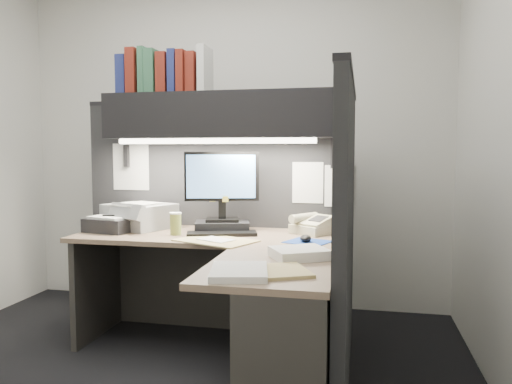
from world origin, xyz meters
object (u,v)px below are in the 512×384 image
desk (236,307)px  monitor (222,200)px  notebook_stack (112,224)px  telephone (314,226)px  coffee_cup (176,225)px  printer (140,216)px  overhead_shelf (220,116)px  keyboard (222,234)px

desk → monitor: size_ratio=3.21×
desk → notebook_stack: (-0.99, 0.54, 0.33)m
telephone → notebook_stack: bearing=-135.5°
coffee_cup → notebook_stack: (-0.47, 0.05, -0.02)m
printer → coffee_cup: bearing=-9.3°
overhead_shelf → telephone: (0.64, -0.02, -0.72)m
coffee_cup → printer: 0.42m
desk → overhead_shelf: bearing=111.8°
overhead_shelf → monitor: overhead_shelf is taller
keyboard → coffee_cup: size_ratio=3.30×
desk → telephone: size_ratio=7.01×
coffee_cup → printer: (-0.35, 0.23, 0.02)m
keyboard → coffee_cup: (-0.29, -0.04, 0.06)m
notebook_stack → printer: bearing=56.7°
keyboard → printer: printer is taller
monitor → keyboard: (0.04, -0.14, -0.20)m
printer → notebook_stack: 0.22m
monitor → telephone: monitor is taller
printer → keyboard: bearing=7.7°
monitor → notebook_stack: (-0.72, -0.14, -0.17)m
desk → telephone: 0.87m
desk → coffee_cup: (-0.52, 0.49, 0.35)m
monitor → printer: (-0.61, 0.04, -0.13)m
telephone → coffee_cup: bearing=-128.0°
overhead_shelf → printer: overhead_shelf is taller
desk → keyboard: bearing=113.4°
notebook_stack → monitor: bearing=10.8°
telephone → notebook_stack: size_ratio=0.80×
notebook_stack → overhead_shelf: bearing=17.2°
overhead_shelf → coffee_cup: size_ratio=11.59×
telephone → desk: bearing=-78.5°
overhead_shelf → coffee_cup: 0.78m
overhead_shelf → notebook_stack: 1.03m
monitor → telephone: bearing=-9.9°
overhead_shelf → printer: (-0.58, -0.04, -0.69)m
monitor → coffee_cup: size_ratio=3.96×
desk → coffee_cup: 0.80m
overhead_shelf → desk: bearing=-68.2°
telephone → coffee_cup: (-0.86, -0.25, 0.02)m
overhead_shelf → notebook_stack: size_ratio=5.10×
desk → keyboard: (-0.23, 0.53, 0.30)m
coffee_cup → monitor: bearing=36.5°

